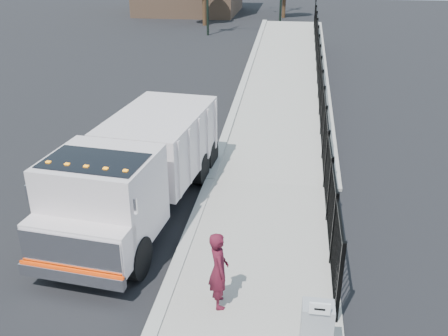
# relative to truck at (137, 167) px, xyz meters

# --- Properties ---
(ground) EXTENTS (120.00, 120.00, 0.00)m
(ground) POSITION_rel_truck_xyz_m (1.59, -1.74, -1.48)
(ground) COLOR black
(ground) RESTS_ON ground
(sidewalk) EXTENTS (3.55, 12.00, 0.12)m
(sidewalk) POSITION_rel_truck_xyz_m (3.52, -3.74, -1.42)
(sidewalk) COLOR #9E998E
(sidewalk) RESTS_ON ground
(curb) EXTENTS (0.30, 12.00, 0.16)m
(curb) POSITION_rel_truck_xyz_m (1.59, -3.74, -1.40)
(curb) COLOR #ADAAA3
(curb) RESTS_ON ground
(ramp) EXTENTS (3.95, 24.06, 3.19)m
(ramp) POSITION_rel_truck_xyz_m (3.72, 14.26, -1.48)
(ramp) COLOR #9E998E
(ramp) RESTS_ON ground
(iron_fence) EXTENTS (0.10, 28.00, 1.80)m
(iron_fence) POSITION_rel_truck_xyz_m (5.14, 10.26, -0.58)
(iron_fence) COLOR black
(iron_fence) RESTS_ON ground
(truck) EXTENTS (3.21, 7.88, 2.63)m
(truck) POSITION_rel_truck_xyz_m (0.00, 0.00, 0.00)
(truck) COLOR black
(truck) RESTS_ON ground
(worker) EXTENTS (0.59, 0.72, 1.70)m
(worker) POSITION_rel_truck_xyz_m (2.77, -3.55, -0.51)
(worker) COLOR #531222
(worker) RESTS_ON sidewalk
(utility_cabinet) EXTENTS (0.55, 0.40, 1.25)m
(utility_cabinet) POSITION_rel_truck_xyz_m (4.69, -4.83, -0.73)
(utility_cabinet) COLOR gray
(utility_cabinet) RESTS_ON sidewalk
(arrow_sign) EXTENTS (0.35, 0.04, 0.22)m
(arrow_sign) POSITION_rel_truck_xyz_m (4.69, -5.05, 0.00)
(arrow_sign) COLOR white
(arrow_sign) RESTS_ON utility_cabinet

